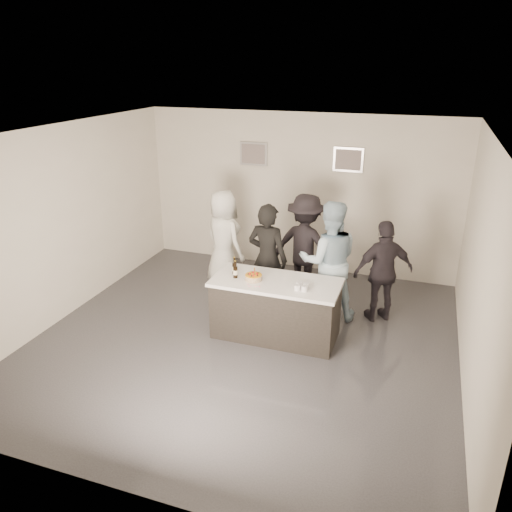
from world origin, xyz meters
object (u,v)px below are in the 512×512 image
Objects in this scene: person_guest_back at (305,246)px; cake at (253,278)px; beer_bottle_a at (234,266)px; person_main_black at (267,259)px; person_main_blue at (329,261)px; bar_counter at (276,309)px; person_guest_right at (383,272)px; beer_bottle_b at (235,269)px; person_guest_left at (224,239)px.

cake is at bearing 86.47° from person_guest_back.
person_main_black is at bearing 66.65° from beer_bottle_a.
bar_counter is at bearing 37.67° from person_main_blue.
person_main_blue is at bearing -17.06° from person_guest_right.
beer_bottle_a is 1.50m from person_main_blue.
cake is at bearing -19.68° from beer_bottle_a.
person_guest_back reaches higher than beer_bottle_a.
person_guest_back reaches higher than bar_counter.
cake is 0.13× the size of person_main_black.
bar_counter is 0.59m from cake.
bar_counter is 0.97× the size of person_main_blue.
person_guest_right is at bearing 25.71° from beer_bottle_a.
person_guest_back reaches higher than beer_bottle_b.
person_guest_right is (1.74, 1.12, -0.12)m from cake.
bar_counter is 1.61m from person_guest_back.
person_guest_back is (0.71, 1.50, -0.13)m from beer_bottle_a.
bar_counter is at bearing 14.16° from cake.
beer_bottle_b is (0.06, -0.13, 0.00)m from beer_bottle_a.
beer_bottle_a is at bearing 15.46° from person_main_blue.
person_guest_back is at bearing 68.20° from beer_bottle_b.
person_main_blue is (0.60, 0.85, 0.51)m from bar_counter.
bar_counter is at bearing 124.37° from person_main_black.
beer_bottle_a is 1.66m from person_guest_back.
beer_bottle_a is at bearing 160.32° from cake.
beer_bottle_b is at bearing 77.55° from person_guest_back.
person_guest_back is (0.65, 1.63, -0.13)m from beer_bottle_b.
person_guest_back reaches higher than cake.
person_guest_left reaches higher than bar_counter.
bar_counter is at bearing 97.40° from person_guest_back.
person_guest_back is (1.46, 0.11, 0.02)m from person_guest_left.
person_guest_left reaches higher than beer_bottle_b.
cake is 1.87m from person_guest_left.
person_main_blue is (1.26, 0.81, -0.07)m from beer_bottle_a.
person_guest_left is (-0.75, 1.39, -0.14)m from beer_bottle_a.
bar_counter is 0.84m from beer_bottle_b.
person_guest_back is (0.37, 1.62, -0.03)m from cake.
beer_bottle_a is 1.00× the size of beer_bottle_b.
person_main_black is 0.97m from person_main_blue.
bar_counter is 1.03× the size of person_guest_back.
beer_bottle_b is 1.52m from person_main_blue.
person_main_black is at bearing 72.22° from person_guest_back.
cake is at bearing -165.84° from bar_counter.
beer_bottle_a is at bearing 116.53° from beer_bottle_b.
cake is 0.29m from beer_bottle_b.
cake is 0.94× the size of beer_bottle_a.
person_guest_right reaches higher than beer_bottle_b.
person_guest_left is 1.47m from person_guest_back.
person_main_black is at bearing 73.99° from beer_bottle_b.
person_guest_right is (1.78, 0.32, -0.09)m from person_main_black.
person_main_blue is at bearing 32.82° from beer_bottle_a.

